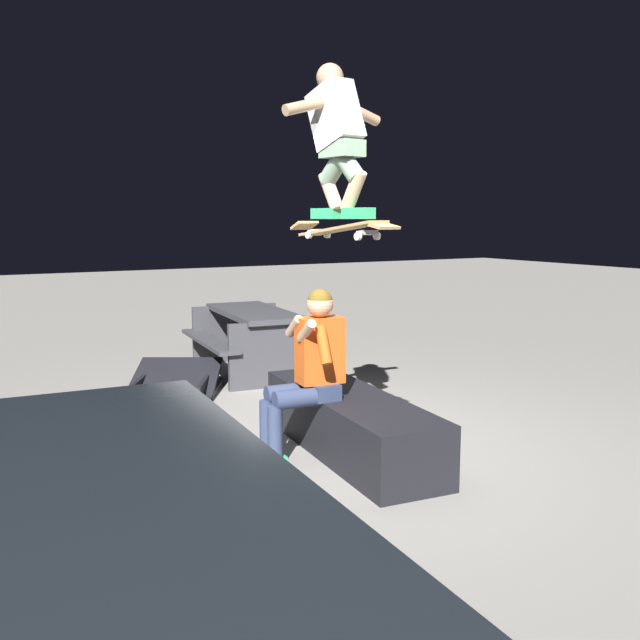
% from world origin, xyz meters
% --- Properties ---
extents(ground_plane, '(40.00, 40.00, 0.00)m').
position_xyz_m(ground_plane, '(0.00, 0.00, 0.00)').
color(ground_plane, gray).
extents(ledge_box_main, '(2.13, 0.80, 0.46)m').
position_xyz_m(ledge_box_main, '(-0.15, -0.06, 0.23)').
color(ledge_box_main, black).
rests_on(ledge_box_main, ground).
extents(person_sitting_on_ledge, '(0.60, 0.77, 1.30)m').
position_xyz_m(person_sitting_on_ledge, '(-0.10, 0.29, 0.71)').
color(person_sitting_on_ledge, '#2D3856').
rests_on(person_sitting_on_ledge, ground).
extents(skateboard, '(1.04, 0.36, 0.14)m').
position_xyz_m(skateboard, '(-0.20, 0.05, 1.74)').
color(skateboard, '#AD8451').
extents(skater_airborne, '(0.63, 0.89, 1.12)m').
position_xyz_m(skater_airborne, '(-0.14, 0.06, 2.43)').
color(skater_airborne, '#2D9E66').
extents(kicker_ramp, '(1.52, 1.39, 0.39)m').
position_xyz_m(kicker_ramp, '(2.22, 0.61, 0.06)').
color(kicker_ramp, black).
rests_on(kicker_ramp, ground).
extents(picnic_table_back, '(1.82, 1.50, 0.75)m').
position_xyz_m(picnic_table_back, '(2.84, -0.59, 0.50)').
color(picnic_table_back, '#38383D').
rests_on(picnic_table_back, ground).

